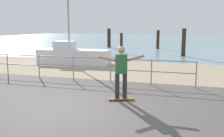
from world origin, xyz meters
TOP-DOWN VIEW (x-y plane):
  - ground_plane at (0.00, -1.00)m, footprint 24.00×10.00m
  - beach_strip at (0.00, 7.00)m, footprint 24.00×6.00m
  - sea_surface at (0.00, 35.00)m, footprint 72.00×50.00m
  - railing_fence at (-1.71, 3.60)m, footprint 10.10×0.05m
  - sailboat at (-3.55, 7.98)m, footprint 4.99×1.56m
  - skateboard at (1.01, 1.29)m, footprint 0.82×0.48m
  - skateboarder at (1.01, 1.29)m, footprint 1.38×0.62m
  - groyne_post_0 at (-5.21, 19.94)m, footprint 0.37×0.37m
  - groyne_post_1 at (-2.60, 15.18)m, footprint 0.24×0.24m
  - groyne_post_2 at (0.01, 19.68)m, footprint 0.31×0.31m
  - groyne_post_3 at (2.61, 13.91)m, footprint 0.31×0.31m

SIDE VIEW (x-z plane):
  - ground_plane at x=0.00m, z-range -0.02..0.02m
  - beach_strip at x=0.00m, z-range -0.02..0.02m
  - sea_surface at x=0.00m, z-range -0.02..0.02m
  - skateboard at x=1.01m, z-range 0.03..0.11m
  - sailboat at x=-3.55m, z-range -1.76..2.80m
  - railing_fence at x=-1.71m, z-range 0.17..1.22m
  - groyne_post_1 at x=-2.60m, z-range 0.00..1.69m
  - groyne_post_2 at x=0.01m, z-range 0.00..1.86m
  - groyne_post_0 at x=-5.21m, z-range 0.00..2.02m
  - skateboarder at x=1.01m, z-range 0.19..1.84m
  - groyne_post_3 at x=2.61m, z-range 0.00..2.12m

